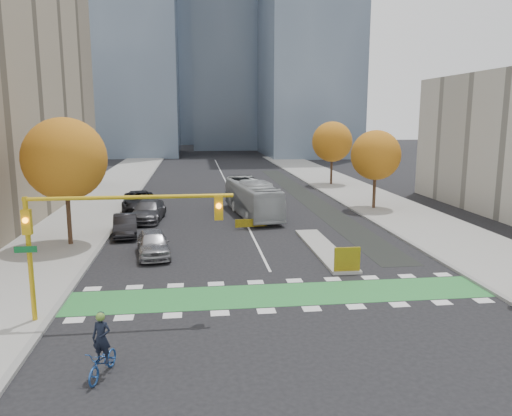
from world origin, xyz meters
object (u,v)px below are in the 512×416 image
object	(u,v)px
tree_west	(65,159)
parked_car_a	(153,243)
parked_car_c	(148,211)
tree_east_far	(332,142)
parked_car_b	(125,225)
bus	(252,198)
cyclist	(103,355)
parked_car_d	(138,201)
hazard_board	(347,259)
tree_east_near	(376,155)
traffic_signal_west	(95,225)

from	to	relation	value
tree_west	parked_car_a	world-z (taller)	tree_west
parked_car_a	parked_car_c	xyz separation A→B (m)	(-1.19, 10.44, 0.03)
tree_east_far	parked_car_b	size ratio (longest dim) A/B	1.69
tree_west	bus	xyz separation A→B (m)	(12.85, 8.58, -4.13)
cyclist	tree_west	bearing A→B (deg)	122.06
parked_car_b	parked_car_d	bearing A→B (deg)	84.06
cyclist	hazard_board	bearing A→B (deg)	56.24
hazard_board	tree_east_near	world-z (taller)	tree_east_near
bus	parked_car_a	size ratio (longest dim) A/B	2.31
bus	parked_car_c	xyz separation A→B (m)	(-8.54, -1.16, -0.67)
traffic_signal_west	tree_east_far	bearing A→B (deg)	62.05
traffic_signal_west	cyclist	distance (m)	5.79
parked_car_b	hazard_board	bearing A→B (deg)	-45.32
tree_east_far	hazard_board	bearing A→B (deg)	-104.12
bus	tree_east_near	bearing A→B (deg)	-0.68
tree_east_far	parked_car_b	xyz separation A→B (m)	(-21.35, -23.58, -4.50)
hazard_board	bus	bearing A→B (deg)	100.90
parked_car_d	hazard_board	bearing A→B (deg)	-62.24
bus	traffic_signal_west	bearing A→B (deg)	-120.51
parked_car_a	parked_car_c	distance (m)	10.51
parked_car_a	bus	bearing A→B (deg)	50.07
traffic_signal_west	parked_car_b	world-z (taller)	traffic_signal_west
tree_east_far	cyclist	size ratio (longest dim) A/B	3.52
traffic_signal_west	parked_car_d	xyz separation A→B (m)	(-1.07, 24.93, -3.22)
tree_east_far	parked_car_d	world-z (taller)	tree_east_far
traffic_signal_west	parked_car_c	size ratio (longest dim) A/B	1.52
bus	parked_car_b	size ratio (longest dim) A/B	2.36
cyclist	parked_car_a	world-z (taller)	cyclist
bus	parked_car_c	distance (m)	8.64
parked_car_c	traffic_signal_west	bearing A→B (deg)	-85.12
traffic_signal_west	cyclist	world-z (taller)	traffic_signal_west
cyclist	parked_car_c	bearing A→B (deg)	107.43
hazard_board	tree_east_far	xyz separation A→B (m)	(8.50, 33.80, 4.44)
parked_car_a	parked_car_d	xyz separation A→B (m)	(-2.50, 15.44, 0.03)
parked_car_c	tree_east_far	bearing A→B (deg)	48.19
parked_car_d	traffic_signal_west	bearing A→B (deg)	-92.52
parked_car_a	parked_car_b	distance (m)	5.93
traffic_signal_west	cyclist	xyz separation A→B (m)	(0.93, -4.66, -3.31)
hazard_board	parked_car_b	xyz separation A→B (m)	(-12.85, 10.22, -0.06)
bus	parked_car_c	size ratio (longest dim) A/B	1.90
tree_east_far	parked_car_a	xyz separation A→B (m)	(-19.00, -29.03, -4.46)
traffic_signal_west	parked_car_b	bearing A→B (deg)	93.51
bus	parked_car_b	distance (m)	11.51
tree_east_near	bus	xyz separation A→B (m)	(-11.15, -1.42, -3.38)
parked_car_b	parked_car_a	bearing A→B (deg)	-73.52
hazard_board	parked_car_b	size ratio (longest dim) A/B	0.31
tree_east_near	parked_car_d	bearing A→B (deg)	173.43
hazard_board	traffic_signal_west	size ratio (longest dim) A/B	0.16
traffic_signal_west	parked_car_c	distance (m)	20.19
tree_west	tree_east_far	bearing A→B (deg)	46.70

